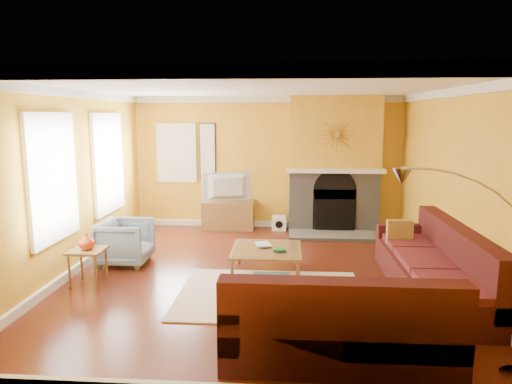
# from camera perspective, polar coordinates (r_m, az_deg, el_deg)

# --- Properties ---
(floor) EXTENTS (5.50, 6.00, 0.02)m
(floor) POSITION_cam_1_polar(r_m,az_deg,el_deg) (6.82, 0.34, -10.43)
(floor) COLOR maroon
(floor) RESTS_ON ground
(ceiling) EXTENTS (5.50, 6.00, 0.02)m
(ceiling) POSITION_cam_1_polar(r_m,az_deg,el_deg) (6.42, 0.36, 13.04)
(ceiling) COLOR white
(ceiling) RESTS_ON ground
(wall_back) EXTENTS (5.50, 0.02, 2.70)m
(wall_back) POSITION_cam_1_polar(r_m,az_deg,el_deg) (9.46, 1.49, 3.66)
(wall_back) COLOR gold
(wall_back) RESTS_ON ground
(wall_front) EXTENTS (5.50, 0.02, 2.70)m
(wall_front) POSITION_cam_1_polar(r_m,az_deg,el_deg) (3.54, -2.71, -6.32)
(wall_front) COLOR gold
(wall_front) RESTS_ON ground
(wall_left) EXTENTS (0.02, 6.00, 2.70)m
(wall_left) POSITION_cam_1_polar(r_m,az_deg,el_deg) (7.20, -22.16, 1.10)
(wall_left) COLOR gold
(wall_left) RESTS_ON ground
(wall_right) EXTENTS (0.02, 6.00, 2.70)m
(wall_right) POSITION_cam_1_polar(r_m,az_deg,el_deg) (6.88, 23.94, 0.63)
(wall_right) COLOR gold
(wall_right) RESTS_ON ground
(baseboard) EXTENTS (5.50, 6.00, 0.12)m
(baseboard) POSITION_cam_1_polar(r_m,az_deg,el_deg) (6.79, 0.34, -9.88)
(baseboard) COLOR white
(baseboard) RESTS_ON floor
(crown_molding) EXTENTS (5.50, 6.00, 0.12)m
(crown_molding) POSITION_cam_1_polar(r_m,az_deg,el_deg) (6.41, 0.36, 12.42)
(crown_molding) COLOR white
(crown_molding) RESTS_ON ceiling
(window_left_near) EXTENTS (0.06, 1.22, 1.72)m
(window_left_near) POSITION_cam_1_polar(r_m,az_deg,el_deg) (8.34, -18.09, 3.44)
(window_left_near) COLOR white
(window_left_near) RESTS_ON wall_left
(window_left_far) EXTENTS (0.06, 1.22, 1.72)m
(window_left_far) POSITION_cam_1_polar(r_m,az_deg,el_deg) (6.63, -24.19, 1.61)
(window_left_far) COLOR white
(window_left_far) RESTS_ON wall_left
(window_back) EXTENTS (0.82, 0.06, 1.22)m
(window_back) POSITION_cam_1_polar(r_m,az_deg,el_deg) (9.66, -9.89, 4.84)
(window_back) COLOR white
(window_back) RESTS_ON wall_back
(wall_art) EXTENTS (0.34, 0.04, 1.14)m
(wall_art) POSITION_cam_1_polar(r_m,az_deg,el_deg) (9.53, -6.07, 5.16)
(wall_art) COLOR white
(wall_art) RESTS_ON wall_back
(fireplace) EXTENTS (1.80, 0.40, 2.70)m
(fireplace) POSITION_cam_1_polar(r_m,az_deg,el_deg) (9.29, 9.79, 3.42)
(fireplace) COLOR gray
(fireplace) RESTS_ON floor
(mantel) EXTENTS (1.92, 0.22, 0.08)m
(mantel) POSITION_cam_1_polar(r_m,az_deg,el_deg) (9.07, 9.92, 2.63)
(mantel) COLOR white
(mantel) RESTS_ON fireplace
(hearth) EXTENTS (1.80, 0.70, 0.06)m
(hearth) POSITION_cam_1_polar(r_m,az_deg,el_deg) (8.99, 9.90, -5.35)
(hearth) COLOR gray
(hearth) RESTS_ON floor
(sunburst) EXTENTS (0.70, 0.04, 0.70)m
(sunburst) POSITION_cam_1_polar(r_m,az_deg,el_deg) (9.02, 10.05, 7.05)
(sunburst) COLOR olive
(sunburst) RESTS_ON fireplace
(rug) EXTENTS (2.40, 1.80, 0.02)m
(rug) POSITION_cam_1_polar(r_m,az_deg,el_deg) (6.11, 1.79, -12.66)
(rug) COLOR beige
(rug) RESTS_ON floor
(sectional_sofa) EXTENTS (2.95, 3.59, 0.90)m
(sectional_sofa) POSITION_cam_1_polar(r_m,az_deg,el_deg) (5.86, 12.48, -9.26)
(sectional_sofa) COLOR #471717
(sectional_sofa) RESTS_ON floor
(coffee_table) EXTENTS (1.01, 1.01, 0.40)m
(coffee_table) POSITION_cam_1_polar(r_m,az_deg,el_deg) (6.80, 1.30, -8.62)
(coffee_table) COLOR white
(coffee_table) RESTS_ON floor
(media_console) EXTENTS (1.05, 0.47, 0.58)m
(media_console) POSITION_cam_1_polar(r_m,az_deg,el_deg) (9.44, -3.48, -2.89)
(media_console) COLOR olive
(media_console) RESTS_ON floor
(tv) EXTENTS (1.02, 0.48, 0.59)m
(tv) POSITION_cam_1_polar(r_m,az_deg,el_deg) (9.33, -3.52, 0.62)
(tv) COLOR black
(tv) RESTS_ON media_console
(subwoofer) EXTENTS (0.29, 0.29, 0.29)m
(subwoofer) POSITION_cam_1_polar(r_m,az_deg,el_deg) (9.38, 2.91, -3.87)
(subwoofer) COLOR white
(subwoofer) RESTS_ON floor
(armchair) EXTENTS (0.77, 0.75, 0.70)m
(armchair) POSITION_cam_1_polar(r_m,az_deg,el_deg) (7.50, -16.01, -6.04)
(armchair) COLOR gray
(armchair) RESTS_ON floor
(side_table) EXTENTS (0.46, 0.46, 0.50)m
(side_table) POSITION_cam_1_polar(r_m,az_deg,el_deg) (6.80, -20.23, -8.75)
(side_table) COLOR olive
(side_table) RESTS_ON floor
(vase) EXTENTS (0.22, 0.22, 0.23)m
(vase) POSITION_cam_1_polar(r_m,az_deg,el_deg) (6.70, -20.41, -5.78)
(vase) COLOR #DD4418
(vase) RESTS_ON side_table
(book) EXTENTS (0.28, 0.33, 0.03)m
(book) POSITION_cam_1_polar(r_m,az_deg,el_deg) (6.84, 0.07, -6.63)
(book) COLOR white
(book) RESTS_ON coffee_table
(arc_lamp) EXTENTS (1.22, 0.36, 1.88)m
(arc_lamp) POSITION_cam_1_polar(r_m,az_deg,el_deg) (4.38, 24.90, -9.73)
(arc_lamp) COLOR silver
(arc_lamp) RESTS_ON floor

